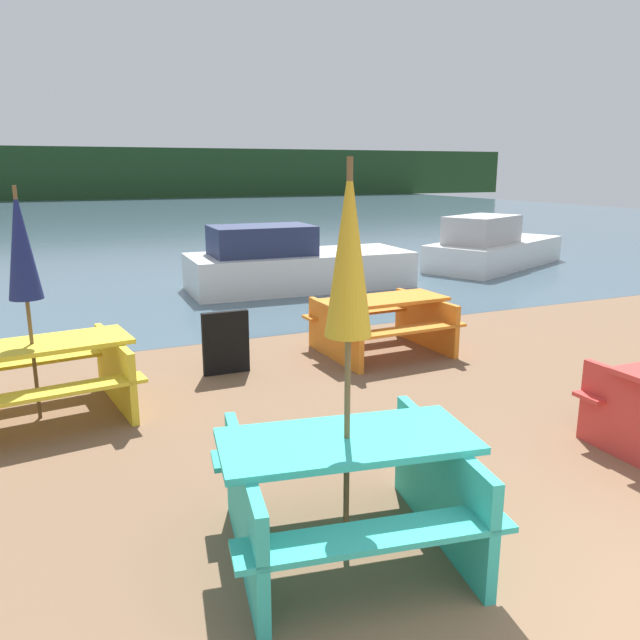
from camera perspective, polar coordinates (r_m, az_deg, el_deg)
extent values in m
cube|color=#425B6B|center=(33.48, -18.98, 8.90)|extent=(60.00, 50.00, 0.00)
cube|color=#1E3D1E|center=(53.35, -21.19, 12.40)|extent=(80.00, 1.60, 4.00)
cube|color=#33B7A8|center=(3.86, 2.47, -10.97)|extent=(1.64, 0.94, 0.04)
cube|color=#33B7A8|center=(3.55, 5.15, -19.07)|extent=(1.57, 0.53, 0.04)
cube|color=#33B7A8|center=(4.47, 0.34, -11.72)|extent=(1.57, 0.53, 0.04)
cube|color=#33B7A8|center=(3.92, -6.89, -17.07)|extent=(0.29, 1.37, 0.74)
cube|color=#33B7A8|center=(4.24, 10.91, -14.69)|extent=(0.29, 1.37, 0.74)
cube|color=yellow|center=(6.51, -24.82, -2.17)|extent=(1.85, 0.93, 0.04)
cube|color=yellow|center=(6.07, -23.88, -6.16)|extent=(1.79, 0.51, 0.04)
cube|color=yellow|center=(7.12, -25.13, -3.46)|extent=(1.79, 0.51, 0.04)
cube|color=yellow|center=(6.73, -18.20, -4.43)|extent=(0.25, 1.38, 0.71)
cube|color=orange|center=(8.14, 5.72, 1.85)|extent=(1.71, 0.77, 0.04)
cube|color=orange|center=(7.75, 7.81, -0.91)|extent=(1.69, 0.35, 0.04)
cube|color=orange|center=(8.66, 3.76, 0.73)|extent=(1.69, 0.35, 0.04)
cube|color=orange|center=(7.88, 1.34, -1.20)|extent=(0.13, 1.38, 0.69)
cube|color=orange|center=(8.60, 9.62, -0.13)|extent=(0.13, 1.38, 0.69)
cylinder|color=brown|center=(3.69, 2.55, -4.51)|extent=(0.04, 0.04, 2.43)
cone|color=gold|center=(3.53, 2.67, 6.51)|extent=(0.28, 0.28, 1.01)
cylinder|color=brown|center=(6.43, -25.15, 1.10)|extent=(0.04, 0.04, 2.22)
cone|color=navy|center=(6.34, -25.70, 6.34)|extent=(0.30, 0.30, 1.04)
cube|color=silver|center=(12.65, -1.81, 4.55)|extent=(4.51, 1.87, 0.72)
cube|color=navy|center=(12.31, -5.36, 7.27)|extent=(2.00, 1.27, 0.57)
cube|color=silver|center=(16.12, 15.73, 5.88)|extent=(4.58, 3.28, 0.64)
cube|color=#B2B2B2|center=(15.36, 14.60, 8.01)|extent=(2.19, 1.83, 0.64)
cube|color=black|center=(7.41, -8.61, -2.07)|extent=(0.55, 0.08, 0.75)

